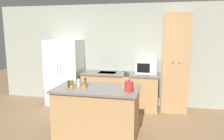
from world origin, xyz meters
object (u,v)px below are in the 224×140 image
Objects in this scene: knife_block at (126,82)px; spice_bottle_pale_salt at (85,82)px; microwave at (146,67)px; spice_bottle_green_herb at (79,83)px; refrigerator at (65,72)px; spice_bottle_short_red at (84,86)px; kettle at (129,86)px; pantry_cabinet at (175,63)px; spice_bottle_tall_dark at (72,87)px; fire_extinguisher at (46,96)px; spice_bottle_orange_cap at (72,83)px; spice_bottle_amber_oil at (69,83)px.

knife_block is 0.76m from spice_bottle_pale_salt.
microwave is 3.65× the size of spice_bottle_green_herb.
spice_bottle_pale_salt is (1.12, -1.56, 0.13)m from refrigerator.
refrigerator is at bearing 122.06° from spice_bottle_green_herb.
spice_bottle_short_red is 0.51× the size of kettle.
kettle is at bearing -115.15° from pantry_cabinet.
microwave is 2.05m from spice_bottle_green_herb.
pantry_cabinet is 2.63m from spice_bottle_tall_dark.
spice_bottle_green_herb is at bearing 76.23° from spice_bottle_tall_dark.
fire_extinguisher is (-1.68, 1.51, -0.80)m from spice_bottle_pale_salt.
spice_bottle_orange_cap is (-0.96, -0.18, -0.03)m from knife_block.
spice_bottle_tall_dark is 0.52× the size of spice_bottle_orange_cap.
spice_bottle_tall_dark reaches higher than fire_extinguisher.
spice_bottle_green_herb reaches higher than fire_extinguisher.
spice_bottle_short_red is (-1.65, -1.78, -0.21)m from pantry_cabinet.
pantry_cabinet is 4.57× the size of microwave.
refrigerator is 10.82× the size of spice_bottle_pale_salt.
spice_bottle_tall_dark is at bearing -177.69° from kettle.
fire_extinguisher is (-3.36, -0.11, -0.98)m from pantry_cabinet.
spice_bottle_amber_oil reaches higher than spice_bottle_short_red.
kettle is at bearing 2.31° from spice_bottle_tall_dark.
pantry_cabinet is 13.89× the size of spice_bottle_orange_cap.
refrigerator is 1.91m from spice_bottle_amber_oil.
spice_bottle_short_red is (-0.72, -0.21, -0.06)m from knife_block.
spice_bottle_short_red is at bearing -117.81° from microwave.
spice_bottle_pale_salt is 0.24m from spice_bottle_orange_cap.
spice_bottle_amber_oil reaches higher than spice_bottle_tall_dark.
knife_block is at bearing 109.08° from kettle.
microwave is at bearing 58.24° from spice_bottle_tall_dark.
refrigerator is at bearing 138.13° from kettle.
spice_bottle_short_red is at bearing 178.24° from kettle.
kettle is (1.10, -0.05, 0.02)m from spice_bottle_amber_oil.
pantry_cabinet reaches higher than knife_block.
spice_bottle_tall_dark is at bearing -163.61° from knife_block.
refrigerator is 8.28× the size of kettle.
kettle is (1.01, 0.04, 0.05)m from spice_bottle_tall_dark.
pantry_cabinet is 5.79× the size of fire_extinguisher.
microwave is 1.64× the size of knife_block.
spice_bottle_amber_oil is at bearing 177.39° from kettle.
spice_bottle_tall_dark is at bearing -72.79° from spice_bottle_orange_cap.
fire_extinguisher is (-0.56, -0.05, -0.67)m from refrigerator.
spice_bottle_pale_salt is 0.86m from kettle.
spice_bottle_amber_oil reaches higher than fire_extinguisher.
spice_bottle_orange_cap is at bearing 177.07° from kettle.
spice_bottle_short_red is 0.21m from spice_bottle_green_herb.
knife_block is 0.88m from spice_bottle_green_herb.
pantry_cabinet is at bearing -4.79° from microwave.
refrigerator reaches higher than kettle.
knife_block is 0.97m from spice_bottle_tall_dark.
spice_bottle_orange_cap is at bearing -125.96° from spice_bottle_green_herb.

